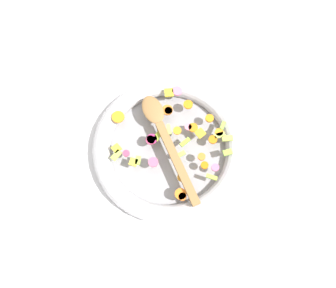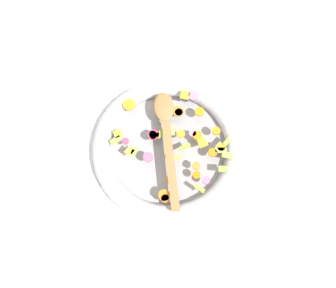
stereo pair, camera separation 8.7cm
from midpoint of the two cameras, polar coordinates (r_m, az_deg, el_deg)
The scene contains 4 objects.
ground_plane at distance 0.94m, azimuth -2.63°, elevation -1.36°, with size 4.00×4.00×0.00m, color silver.
skillet at distance 0.92m, azimuth -2.69°, elevation -0.95°, with size 0.43×0.43×0.05m.
chopped_vegetables at distance 0.90m, azimuth -1.46°, elevation 0.65°, with size 0.34×0.34×0.01m.
wooden_spoon at distance 0.89m, azimuth -3.29°, elevation 0.97°, with size 0.14×0.33×0.01m.
Camera 1 is at (-0.03, -0.29, 0.90)m, focal length 35.00 mm.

